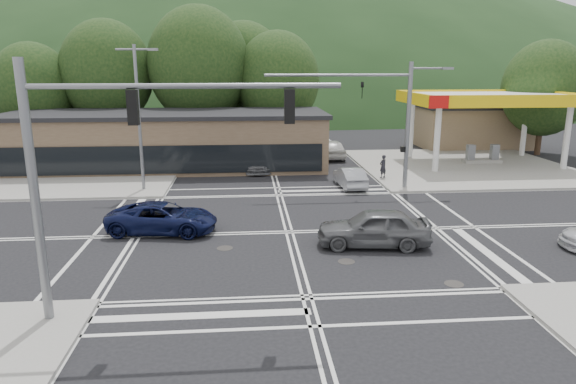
{
  "coord_description": "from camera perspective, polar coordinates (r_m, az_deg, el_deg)",
  "views": [
    {
      "loc": [
        -2.01,
        -23.33,
        7.77
      ],
      "look_at": [
        0.14,
        2.35,
        1.4
      ],
      "focal_mm": 32.0,
      "sensor_mm": 36.0,
      "label": 1
    }
  ],
  "objects": [
    {
      "name": "streetlight_nw",
      "position": [
        33.07,
        -16.17,
        8.63
      ],
      "size": [
        2.5,
        0.25,
        9.0
      ],
      "color": "slate",
      "rests_on": "ground"
    },
    {
      "name": "sidewalk_nw",
      "position": [
        41.19,
        -23.09,
        2.0
      ],
      "size": [
        16.0,
        16.0,
        0.15
      ],
      "primitive_type": "cube",
      "color": "gray",
      "rests_on": "ground"
    },
    {
      "name": "hill_north",
      "position": [
        113.61,
        -3.83,
        9.93
      ],
      "size": [
        252.0,
        126.0,
        140.0
      ],
      "primitive_type": "ellipsoid",
      "color": "#1D3719",
      "rests_on": "ground"
    },
    {
      "name": "signal_mast_sw",
      "position": [
        15.97,
        -20.67,
        3.43
      ],
      "size": [
        9.14,
        0.28,
        8.0
      ],
      "color": "slate",
      "rests_on": "ground"
    },
    {
      "name": "tree_n_a",
      "position": [
        48.83,
        -19.48,
        12.38
      ],
      "size": [
        8.0,
        8.0,
        11.75
      ],
      "color": "#382619",
      "rests_on": "ground"
    },
    {
      "name": "tree_n_e",
      "position": [
        51.33,
        -4.91,
        13.13
      ],
      "size": [
        8.4,
        8.4,
        11.98
      ],
      "color": "#382619",
      "rests_on": "ground"
    },
    {
      "name": "ground",
      "position": [
        24.67,
        0.13,
        -4.47
      ],
      "size": [
        120.0,
        120.0,
        0.0
      ],
      "primitive_type": "plane",
      "color": "black",
      "rests_on": "ground"
    },
    {
      "name": "tree_n_b",
      "position": [
        47.49,
        -9.9,
        13.71
      ],
      "size": [
        9.0,
        9.0,
        12.98
      ],
      "color": "#382619",
      "rests_on": "ground"
    },
    {
      "name": "car_grey_center",
      "position": [
        22.91,
        9.5,
        -3.92
      ],
      "size": [
        5.13,
        2.57,
        1.68
      ],
      "primitive_type": "imported",
      "rotation": [
        0.0,
        0.0,
        -1.69
      ],
      "color": "#555759",
      "rests_on": "ground"
    },
    {
      "name": "tree_ne",
      "position": [
        50.57,
        26.62,
        10.26
      ],
      "size": [
        7.2,
        7.2,
        9.99
      ],
      "color": "#382619",
      "rests_on": "ground"
    },
    {
      "name": "gas_station_canopy",
      "position": [
        43.75,
        21.25,
        9.38
      ],
      "size": [
        12.32,
        8.34,
        5.75
      ],
      "color": "silver",
      "rests_on": "ground"
    },
    {
      "name": "sidewalk_ne",
      "position": [
        42.63,
        18.84,
        2.74
      ],
      "size": [
        16.0,
        16.0,
        0.15
      ],
      "primitive_type": "cube",
      "color": "gray",
      "rests_on": "ground"
    },
    {
      "name": "signal_mast_ne",
      "position": [
        32.89,
        11.17,
        8.92
      ],
      "size": [
        11.65,
        0.3,
        8.0
      ],
      "color": "slate",
      "rests_on": "ground"
    },
    {
      "name": "pedestrian",
      "position": [
        36.28,
        10.51,
        2.82
      ],
      "size": [
        0.7,
        0.64,
        1.61
      ],
      "primitive_type": "imported",
      "rotation": [
        0.0,
        0.0,
        3.7
      ],
      "color": "black",
      "rests_on": "sidewalk_ne"
    },
    {
      "name": "car_queue_a",
      "position": [
        33.79,
        6.91,
        1.64
      ],
      "size": [
        1.61,
        4.1,
        1.33
      ],
      "primitive_type": "imported",
      "rotation": [
        0.0,
        0.0,
        3.19
      ],
      "color": "#A0A2A7",
      "rests_on": "ground"
    },
    {
      "name": "commercial_row",
      "position": [
        41.18,
        -13.17,
        5.47
      ],
      "size": [
        24.0,
        8.0,
        4.0
      ],
      "primitive_type": "cube",
      "color": "brown",
      "rests_on": "ground"
    },
    {
      "name": "car_blue_west",
      "position": [
        25.17,
        -13.77,
        -2.8
      ],
      "size": [
        5.41,
        3.02,
        1.43
      ],
      "primitive_type": "imported",
      "rotation": [
        0.0,
        0.0,
        1.44
      ],
      "color": "#0C1135",
      "rests_on": "ground"
    },
    {
      "name": "car_queue_b",
      "position": [
        44.39,
        4.86,
        4.81
      ],
      "size": [
        2.03,
        4.8,
        1.62
      ],
      "primitive_type": "imported",
      "rotation": [
        0.0,
        0.0,
        3.17
      ],
      "color": "silver",
      "rests_on": "ground"
    },
    {
      "name": "convenience_store",
      "position": [
        53.43,
        19.71,
        6.77
      ],
      "size": [
        10.0,
        6.0,
        3.8
      ],
      "primitive_type": "cube",
      "color": "#846B4F",
      "rests_on": "ground"
    },
    {
      "name": "tree_n_c",
      "position": [
        47.44,
        -1.18,
        12.34
      ],
      "size": [
        7.6,
        7.6,
        10.87
      ],
      "color": "#382619",
      "rests_on": "ground"
    },
    {
      "name": "tree_n_d",
      "position": [
        49.73,
        -26.45,
        10.24
      ],
      "size": [
        6.8,
        6.8,
        9.76
      ],
      "color": "#382619",
      "rests_on": "ground"
    },
    {
      "name": "car_northbound",
      "position": [
        38.92,
        -3.64,
        3.38
      ],
      "size": [
        2.44,
        4.96,
        1.39
      ],
      "primitive_type": "imported",
      "rotation": [
        0.0,
        0.0,
        0.11
      ],
      "color": "slate",
      "rests_on": "ground"
    }
  ]
}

